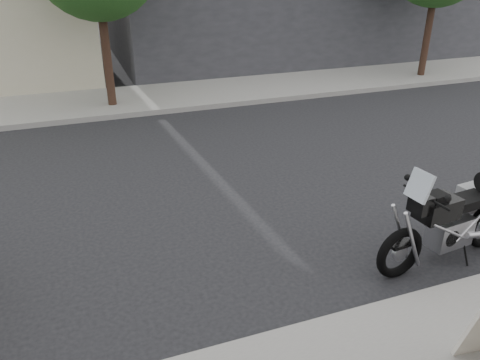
# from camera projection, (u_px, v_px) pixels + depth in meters

# --- Properties ---
(ground) EXTENTS (120.00, 120.00, 0.00)m
(ground) POSITION_uv_depth(u_px,v_px,m) (251.00, 183.00, 9.26)
(ground) COLOR black
(ground) RESTS_ON ground
(far_sidewalk) EXTENTS (44.00, 3.00, 0.15)m
(far_sidewalk) POSITION_uv_depth(u_px,v_px,m) (176.00, 96.00, 14.73)
(far_sidewalk) COLOR gray
(far_sidewalk) RESTS_ON ground
(motorcycle) EXTENTS (2.49, 0.96, 1.57)m
(motorcycle) POSITION_uv_depth(u_px,v_px,m) (456.00, 217.00, 6.70)
(motorcycle) COLOR black
(motorcycle) RESTS_ON ground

